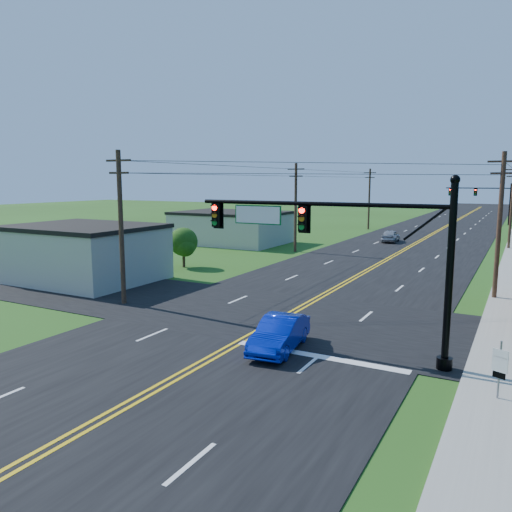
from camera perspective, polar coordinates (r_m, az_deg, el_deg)
The scene contains 16 objects.
ground at distance 17.72m, azimuth -14.45°, elevation -15.89°, with size 260.00×260.00×0.00m, color #244814.
road_main at distance 63.11m, azimuth 18.03°, elevation 1.61°, with size 16.00×220.00×0.04m, color black.
road_cross at distance 27.17m, azimuth 3.09°, elevation -6.86°, with size 70.00×10.00×0.04m, color black.
signal_mast_main at distance 20.99m, azimuth 9.24°, elevation 1.62°, with size 11.30×0.60×7.48m.
signal_mast_far at distance 91.98m, azimuth 24.34°, elevation 6.17°, with size 10.98×0.60×7.48m.
cream_bldg_near at distance 38.47m, azimuth -19.04°, elevation 0.37°, with size 10.20×8.20×4.10m.
cream_bldg_far at distance 58.37m, azimuth -2.85°, elevation 3.30°, with size 12.20×9.20×3.70m.
utility_pole_left_a at distance 30.06m, azimuth -15.18°, elevation 3.46°, with size 1.80×0.28×9.00m.
utility_pole_left_b at distance 51.12m, azimuth 4.55°, elevation 5.75°, with size 1.80×0.28×9.00m.
utility_pole_left_c at distance 76.57m, azimuth 12.81°, elevation 6.51°, with size 1.80×0.28×9.00m.
utility_pole_right_a at distance 33.81m, azimuth 26.07°, elevation 3.43°, with size 1.80×0.28×9.00m.
utility_pole_right_b at distance 59.76m, azimuth 27.19°, elevation 5.24°, with size 1.80×0.28×9.00m.
tree_left at distance 42.35m, azimuth -8.29°, elevation 1.61°, with size 2.40×2.40×3.37m.
blue_car at distance 21.73m, azimuth 2.72°, elevation -8.93°, with size 1.52×4.36×1.44m, color #081EB4.
distant_car at distance 61.35m, azimuth 15.13°, elevation 2.21°, with size 1.72×4.27×1.45m, color #A09FA4.
route_sign at distance 18.69m, azimuth 26.08°, elevation -11.25°, with size 0.49×0.21×2.05m.
Camera 1 is at (11.15, -11.69, 7.27)m, focal length 35.00 mm.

